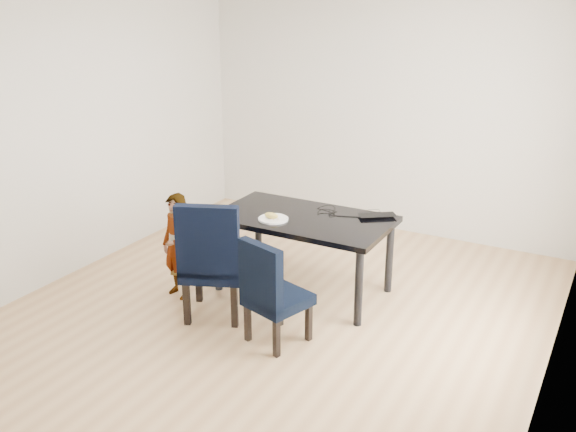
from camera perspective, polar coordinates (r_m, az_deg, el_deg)
The scene contains 13 objects.
floor at distance 5.81m, azimuth -0.96°, elevation -8.55°, with size 4.50×5.00×0.01m, color tan.
wall_back at distance 7.53m, azimuth 8.56°, elevation 8.81°, with size 4.50×0.01×2.70m, color silver.
wall_front at distance 3.49m, azimuth -21.98°, elevation -5.43°, with size 4.50×0.01×2.70m, color white.
wall_left at distance 6.69m, azimuth -18.20°, elevation 6.68°, with size 0.01×5.00×2.70m, color white.
wall_right at distance 4.66m, azimuth 23.79°, elevation 0.56°, with size 0.01×5.00×2.70m, color white.
dining_table at distance 6.04m, azimuth 1.37°, elevation -3.40°, with size 1.60×0.90×0.75m, color black.
chair_left at distance 5.59m, azimuth -6.57°, elevation -3.65°, with size 0.52×0.54×1.09m, color black.
chair_right at distance 5.17m, azimuth -0.89°, elevation -6.63°, with size 0.43×0.45×0.90m, color black.
child at distance 5.98m, azimuth -9.79°, elevation -2.66°, with size 0.36×0.24×1.00m, color orange.
plate at distance 5.82m, azimuth -1.32°, elevation -0.26°, with size 0.28×0.28×0.02m, color white.
sandwich at distance 5.81m, azimuth -1.49°, elevation 0.04°, with size 0.14×0.06×0.05m, color gold.
laptop at distance 5.98m, azimuth 7.83°, elevation 0.17°, with size 0.34×0.22×0.03m, color black.
cable_tangle at distance 5.98m, azimuth 3.41°, elevation 0.21°, with size 0.16×0.16×0.01m, color black.
Camera 1 is at (2.54, -4.44, 2.75)m, focal length 40.00 mm.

